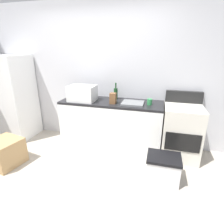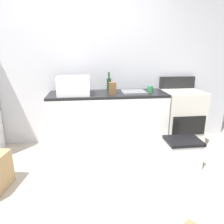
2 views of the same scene
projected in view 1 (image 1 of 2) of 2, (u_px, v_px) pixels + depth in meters
ground_plane at (67, 186)px, 2.46m from camera, size 6.00×6.00×0.00m
wall_back at (101, 75)px, 3.43m from camera, size 5.00×0.10×2.60m
kitchen_counter at (111, 125)px, 3.32m from camera, size 1.80×0.60×0.90m
refrigerator at (14, 98)px, 3.66m from camera, size 0.68×0.66×1.67m
stove_oven at (181, 131)px, 3.02m from camera, size 0.60×0.61×1.10m
microwave at (82, 93)px, 3.17m from camera, size 0.46×0.34×0.27m
sink_basin at (133, 103)px, 3.02m from camera, size 0.36×0.32×0.03m
wine_bottle at (116, 93)px, 3.28m from camera, size 0.07×0.07×0.30m
coffee_mug at (150, 102)px, 2.96m from camera, size 0.08×0.08×0.10m
knife_block at (113, 98)px, 3.02m from camera, size 0.10×0.10×0.18m
cardboard_box_large at (5, 152)px, 2.88m from camera, size 0.56×0.55×0.42m
storage_bin at (163, 168)px, 2.53m from camera, size 0.46×0.36×0.38m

